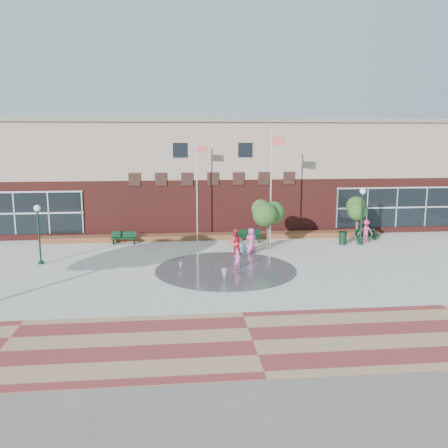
{
  "coord_description": "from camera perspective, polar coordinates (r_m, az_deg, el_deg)",
  "views": [
    {
      "loc": [
        -2.86,
        -24.1,
        7.88
      ],
      "look_at": [
        0.0,
        4.0,
        2.6
      ],
      "focal_mm": 38.0,
      "sensor_mm": 36.0,
      "label": 1
    }
  ],
  "objects": [
    {
      "name": "paver_band",
      "position": [
        19.04,
        3.45,
        -13.86
      ],
      "size": [
        46.0,
        6.0,
        0.01
      ],
      "primitive_type": "cube",
      "color": "maroon",
      "rests_on": "ground"
    },
    {
      "name": "library_building",
      "position": [
        41.81,
        -1.88,
        6.14
      ],
      "size": [
        44.4,
        10.4,
        9.2
      ],
      "color": "#541E1B",
      "rests_on": "ground"
    },
    {
      "name": "flagpole_right",
      "position": [
        33.44,
        5.76,
        4.94
      ],
      "size": [
        1.0,
        0.3,
        8.27
      ],
      "rotation": [
        0.0,
        0.0,
        -0.22
      ],
      "color": "white",
      "rests_on": "ground"
    },
    {
      "name": "plaza_concrete",
      "position": [
        29.33,
        0.0,
        -4.99
      ],
      "size": [
        46.0,
        18.0,
        0.01
      ],
      "primitive_type": "cube",
      "color": "#A8A8A0",
      "rests_on": "ground"
    },
    {
      "name": "adult_pink",
      "position": [
        32.19,
        3.31,
        -2.01
      ],
      "size": [
        0.92,
        0.67,
        1.74
      ],
      "primitive_type": "imported",
      "rotation": [
        0.0,
        0.0,
        3.29
      ],
      "color": "#C74A8D",
      "rests_on": "ground"
    },
    {
      "name": "lamp_left",
      "position": [
        31.24,
        -21.42,
        -0.41
      ],
      "size": [
        0.39,
        0.39,
        3.73
      ],
      "color": "black",
      "rests_on": "ground"
    },
    {
      "name": "person_bench",
      "position": [
        36.78,
        16.65,
        -0.83
      ],
      "size": [
        1.18,
        0.72,
        1.76
      ],
      "primitive_type": "imported",
      "rotation": [
        0.0,
        0.0,
        3.08
      ],
      "color": "#C63A70",
      "rests_on": "ground"
    },
    {
      "name": "bench_right",
      "position": [
        37.54,
        16.75,
        -1.53
      ],
      "size": [
        1.88,
        1.0,
        0.91
      ],
      "rotation": [
        0.0,
        0.0,
        0.29
      ],
      "color": "black",
      "rests_on": "ground"
    },
    {
      "name": "splash_pad",
      "position": [
        28.37,
        0.21,
        -5.53
      ],
      "size": [
        8.4,
        8.4,
        0.01
      ],
      "primitive_type": "cylinder",
      "color": "#383A3D",
      "rests_on": "ground"
    },
    {
      "name": "adult_red",
      "position": [
        31.53,
        1.35,
        -2.22
      ],
      "size": [
        0.94,
        0.77,
        1.78
      ],
      "primitive_type": "imported",
      "rotation": [
        0.0,
        0.0,
        3.25
      ],
      "color": "red",
      "rests_on": "ground"
    },
    {
      "name": "tree_mid",
      "position": [
        32.96,
        5.37,
        2.08
      ],
      "size": [
        2.47,
        2.47,
        4.16
      ],
      "color": "#46342C",
      "rests_on": "ground"
    },
    {
      "name": "water_jet_a",
      "position": [
        26.28,
        0.02,
        -6.86
      ],
      "size": [
        0.33,
        0.33,
        0.65
      ],
      "primitive_type": "cone",
      "rotation": [
        3.14,
        0.0,
        0.0
      ],
      "color": "white",
      "rests_on": "ground"
    },
    {
      "name": "ground",
      "position": [
        25.52,
        0.92,
        -7.4
      ],
      "size": [
        120.0,
        120.0,
        0.0
      ],
      "primitive_type": "plane",
      "color": "#666056",
      "rests_on": "ground"
    },
    {
      "name": "child_blue",
      "position": [
        31.08,
        2.45,
        -3.19
      ],
      "size": [
        0.58,
        0.26,
        0.97
      ],
      "primitive_type": "imported",
      "rotation": [
        0.0,
        0.0,
        3.09
      ],
      "color": "blue",
      "rests_on": "ground"
    },
    {
      "name": "flagpole_left",
      "position": [
        35.32,
        -3.22,
        4.62
      ],
      "size": [
        0.88,
        0.22,
        7.58
      ],
      "rotation": [
        0.0,
        0.0,
        -0.17
      ],
      "color": "white",
      "rests_on": "ground"
    },
    {
      "name": "trash_can",
      "position": [
        35.8,
        14.09,
        -1.64
      ],
      "size": [
        0.59,
        0.59,
        0.97
      ],
      "color": "black",
      "rests_on": "ground"
    },
    {
      "name": "child_splash",
      "position": [
        28.47,
        1.64,
        -4.34
      ],
      "size": [
        0.42,
        0.29,
        1.1
      ],
      "primitive_type": "imported",
      "rotation": [
        0.0,
        0.0,
        3.07
      ],
      "color": "#ED51AF",
      "rests_on": "ground"
    },
    {
      "name": "bench_left",
      "position": [
        35.71,
        -11.97,
        -1.91
      ],
      "size": [
        1.87,
        0.67,
        0.92
      ],
      "rotation": [
        0.0,
        0.0,
        -0.09
      ],
      "color": "black",
      "rests_on": "ground"
    },
    {
      "name": "bench_mid",
      "position": [
        35.3,
        2.83,
        -1.78
      ],
      "size": [
        2.04,
        0.64,
        1.01
      ],
      "rotation": [
        0.0,
        0.0,
        -0.04
      ],
      "color": "black",
      "rests_on": "ground"
    },
    {
      "name": "water_jet_b",
      "position": [
        28.43,
        -5.25,
        -5.55
      ],
      "size": [
        0.2,
        0.2,
        0.45
      ],
      "primitive_type": "cone",
      "rotation": [
        3.14,
        0.0,
        0.0
      ],
      "color": "white",
      "rests_on": "ground"
    },
    {
      "name": "flower_bed",
      "position": [
        36.67,
        -1.2,
        -1.82
      ],
      "size": [
        26.0,
        1.2,
        0.4
      ],
      "primitive_type": "cube",
      "color": "#A41A26",
      "rests_on": "ground"
    },
    {
      "name": "tree_small_right",
      "position": [
        37.12,
        15.83,
        2.21
      ],
      "size": [
        2.19,
        2.19,
        3.74
      ],
      "color": "#46342C",
      "rests_on": "ground"
    },
    {
      "name": "lamp_right",
      "position": [
        35.75,
        16.25,
        1.66
      ],
      "size": [
        0.44,
        0.44,
        4.17
      ],
      "color": "black",
      "rests_on": "ground"
    }
  ]
}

